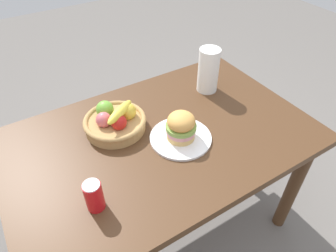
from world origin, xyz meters
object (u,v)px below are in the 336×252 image
soda_can (94,196)px  fruit_basket (115,121)px  sandwich (181,126)px  paper_towel_roll (208,70)px  plate (181,138)px

soda_can → fruit_basket: 0.43m
sandwich → paper_towel_roll: 0.43m
plate → paper_towel_roll: bearing=36.8°
sandwich → soda_can: sandwich is taller
paper_towel_roll → fruit_basket: bearing=-176.4°
soda_can → sandwich: bearing=16.5°
sandwich → soda_can: 0.48m
sandwich → fruit_basket: sandwich is taller
plate → soda_can: bearing=-163.5°
soda_can → paper_towel_roll: 0.89m
sandwich → soda_can: (-0.46, -0.14, -0.01)m
plate → soda_can: (-0.46, -0.14, 0.06)m
plate → sandwich: size_ratio=2.05×
fruit_basket → paper_towel_roll: bearing=3.6°
plate → soda_can: soda_can is taller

